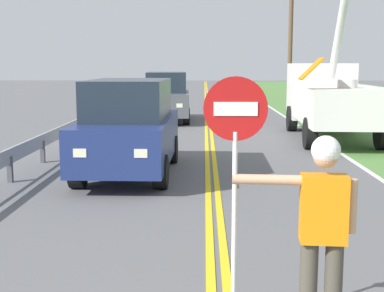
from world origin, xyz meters
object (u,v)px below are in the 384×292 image
(utility_bucket_truck, at_px, (330,95))
(utility_pole_mid, at_px, (290,37))
(flagger_worker, at_px, (322,223))
(oncoming_suv_second, at_px, (167,97))
(oncoming_suv_nearest, at_px, (130,127))
(stop_sign_paddle, at_px, (235,148))

(utility_bucket_truck, bearing_deg, utility_pole_mid, 85.62)
(flagger_worker, bearing_deg, utility_bucket_truck, 76.80)
(oncoming_suv_second, height_order, utility_pole_mid, utility_pole_mid)
(flagger_worker, xyz_separation_m, oncoming_suv_second, (-2.63, 18.50, 0.01))
(flagger_worker, xyz_separation_m, utility_bucket_truck, (3.14, 13.39, 0.38))
(utility_bucket_truck, bearing_deg, oncoming_suv_nearest, -133.30)
(stop_sign_paddle, bearing_deg, oncoming_suv_nearest, 105.04)
(oncoming_suv_nearest, xyz_separation_m, oncoming_suv_second, (0.05, 11.30, 0.00))
(stop_sign_paddle, height_order, utility_bucket_truck, utility_bucket_truck)
(oncoming_suv_second, bearing_deg, utility_bucket_truck, -41.48)
(flagger_worker, relative_size, oncoming_suv_nearest, 0.39)
(oncoming_suv_nearest, bearing_deg, stop_sign_paddle, -74.96)
(flagger_worker, distance_m, utility_pole_mid, 31.12)
(stop_sign_paddle, distance_m, utility_bucket_truck, 13.90)
(utility_bucket_truck, bearing_deg, stop_sign_paddle, -106.33)
(utility_bucket_truck, distance_m, oncoming_suv_nearest, 8.51)
(stop_sign_paddle, relative_size, utility_pole_mid, 0.29)
(flagger_worker, height_order, stop_sign_paddle, stop_sign_paddle)
(flagger_worker, distance_m, oncoming_suv_second, 18.69)
(stop_sign_paddle, bearing_deg, oncoming_suv_second, 95.78)
(oncoming_suv_nearest, bearing_deg, utility_bucket_truck, 46.70)
(flagger_worker, distance_m, stop_sign_paddle, 1.02)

